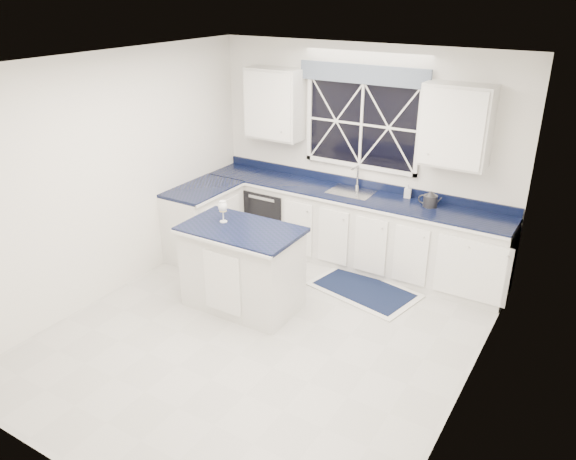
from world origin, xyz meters
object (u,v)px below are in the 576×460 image
Objects in this scene: island at (242,267)px; wine_glass at (223,208)px; faucet at (357,177)px; kettle at (430,199)px; soap_bottle at (408,191)px; dishwasher at (275,215)px.

wine_glass is at bearing 171.29° from island.
kettle is (0.99, -0.12, -0.07)m from faucet.
island is at bearing -8.16° from wine_glass.
kettle is 0.36m from soap_bottle.
dishwasher is 2.72× the size of faucet.
island is at bearing -105.75° from faucet.
faucet is 1.97m from island.
kettle reaches higher than soap_bottle.
faucet reaches higher than kettle.
dishwasher is at bearing 175.83° from kettle.
kettle reaches higher than island.
kettle is (2.09, 0.07, 0.62)m from dishwasher.
faucet reaches higher than dishwasher.
soap_bottle reaches higher than dishwasher.
island is (0.59, -1.60, 0.07)m from dishwasher.
faucet is 1.01m from kettle.
dishwasher is 0.64× the size of island.
dishwasher is at bearing -172.91° from soap_bottle.
wine_glass reaches higher than soap_bottle.
faucet reaches higher than wine_glass.
faucet is 1.72× the size of soap_bottle.
soap_bottle is (-0.33, 0.15, -0.00)m from kettle.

